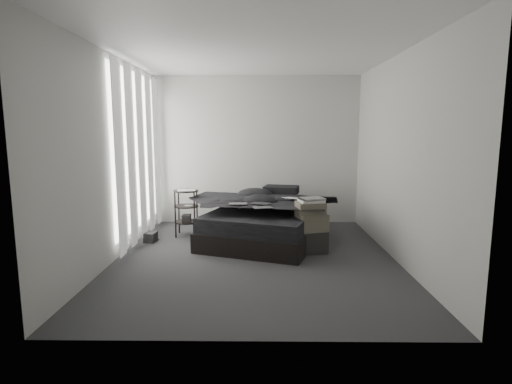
{
  "coord_description": "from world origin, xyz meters",
  "views": [
    {
      "loc": [
        0.07,
        -5.02,
        1.63
      ],
      "look_at": [
        0.0,
        0.8,
        0.75
      ],
      "focal_mm": 28.0,
      "sensor_mm": 36.0,
      "label": 1
    }
  ],
  "objects_px": {
    "laptop": "(291,194)",
    "side_stand": "(186,213)",
    "bed": "(266,232)",
    "box_lower": "(310,241)"
  },
  "relations": [
    {
      "from": "box_lower",
      "to": "laptop",
      "type": "bearing_deg",
      "value": 115.3
    },
    {
      "from": "bed",
      "to": "box_lower",
      "type": "xyz_separation_m",
      "value": [
        0.6,
        -0.58,
        0.02
      ]
    },
    {
      "from": "side_stand",
      "to": "box_lower",
      "type": "xyz_separation_m",
      "value": [
        1.85,
        -0.87,
        -0.21
      ]
    },
    {
      "from": "side_stand",
      "to": "box_lower",
      "type": "distance_m",
      "value": 2.06
    },
    {
      "from": "laptop",
      "to": "side_stand",
      "type": "bearing_deg",
      "value": -155.56
    },
    {
      "from": "laptop",
      "to": "box_lower",
      "type": "xyz_separation_m",
      "value": [
        0.24,
        -0.51,
        -0.57
      ]
    },
    {
      "from": "bed",
      "to": "laptop",
      "type": "xyz_separation_m",
      "value": [
        0.36,
        -0.07,
        0.59
      ]
    },
    {
      "from": "side_stand",
      "to": "laptop",
      "type": "bearing_deg",
      "value": -12.59
    },
    {
      "from": "side_stand",
      "to": "bed",
      "type": "bearing_deg",
      "value": -12.89
    },
    {
      "from": "bed",
      "to": "laptop",
      "type": "height_order",
      "value": "laptop"
    }
  ]
}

